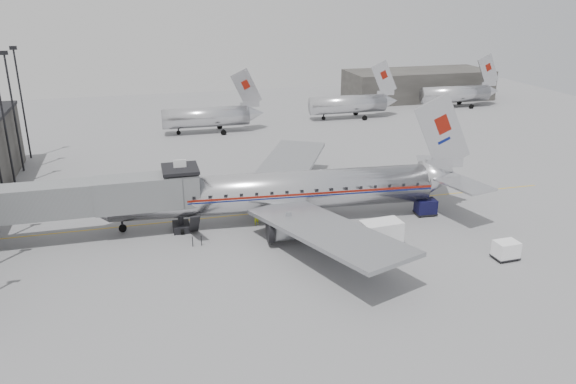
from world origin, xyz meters
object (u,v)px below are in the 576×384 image
airliner (281,191)px  baggage_cart_navy (426,207)px  service_van (375,234)px  ramp_worker (257,217)px  baggage_cart_white (506,250)px

airliner → baggage_cart_navy: (15.00, -2.38, -2.29)m
service_van → ramp_worker: bearing=136.3°
airliner → baggage_cart_navy: size_ratio=17.73×
baggage_cart_navy → baggage_cart_white: 11.22m
airliner → baggage_cart_navy: bearing=-4.4°
airliner → baggage_cart_white: airliner is taller
baggage_cart_navy → ramp_worker: (-17.66, 1.95, -0.11)m
airliner → baggage_cart_white: (16.92, -13.43, -2.30)m
airliner → baggage_cart_navy: 15.36m
baggage_cart_navy → ramp_worker: 17.76m
airliner → service_van: 10.78m
service_van → baggage_cart_navy: service_van is taller
service_van → baggage_cart_navy: (8.28, 5.83, -0.38)m
service_van → baggage_cart_white: 11.47m
service_van → baggage_cart_navy: size_ratio=2.35×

